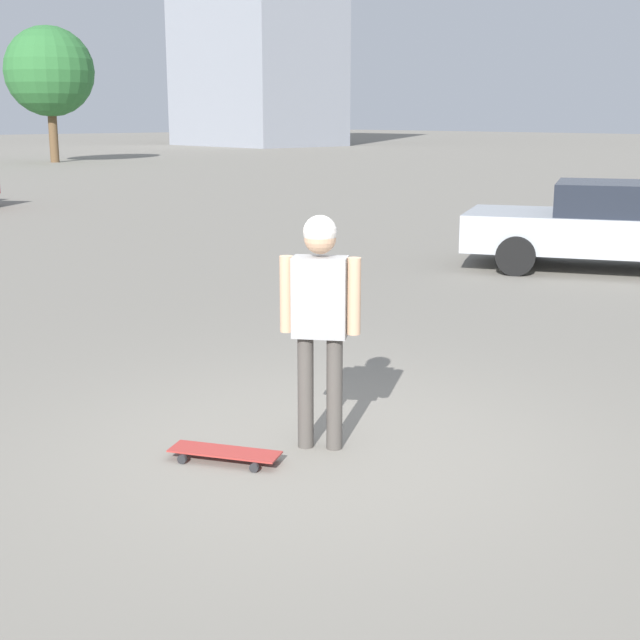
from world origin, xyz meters
The scene contains 5 objects.
ground_plane centered at (0.00, 0.00, 0.00)m, with size 220.00×220.00×0.00m, color gray.
person centered at (0.00, 0.00, 1.08)m, with size 0.40×0.48×1.71m.
skateboard centered at (0.68, -0.26, 0.06)m, with size 0.60×0.80×0.08m.
car_parked_near centered at (-8.64, -2.53, 0.71)m, with size 3.90×4.92×1.38m.
tree_distant centered at (-17.61, -39.82, 4.60)m, with size 4.56×4.56×6.90m.
Camera 1 is at (4.18, 4.56, 2.38)m, focal length 50.00 mm.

